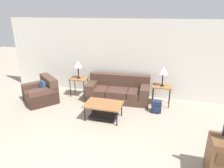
{
  "coord_description": "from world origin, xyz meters",
  "views": [
    {
      "loc": [
        1.4,
        -1.83,
        2.82
      ],
      "look_at": [
        -0.07,
        3.49,
        0.8
      ],
      "focal_mm": 32.0,
      "sensor_mm": 36.0,
      "label": 1
    }
  ],
  "objects": [
    {
      "name": "backpack",
      "position": [
        1.25,
        3.61,
        0.18
      ],
      "size": [
        0.28,
        0.26,
        0.36
      ],
      "color": "#1E2847",
      "rests_on": "ground_plane"
    },
    {
      "name": "couch",
      "position": [
        -0.05,
        4.18,
        0.3
      ],
      "size": [
        2.09,
        1.0,
        0.82
      ],
      "color": "#4C3328",
      "rests_on": "ground_plane"
    },
    {
      "name": "armchair",
      "position": [
        -2.45,
        3.38,
        0.29
      ],
      "size": [
        1.37,
        1.35,
        0.8
      ],
      "color": "#4C3328",
      "rests_on": "ground_plane"
    },
    {
      "name": "table_lamp_left",
      "position": [
        -1.45,
        4.15,
        1.13
      ],
      "size": [
        0.29,
        0.29,
        0.61
      ],
      "color": "black",
      "rests_on": "side_table_left"
    },
    {
      "name": "side_table_left",
      "position": [
        -1.45,
        4.15,
        0.58
      ],
      "size": [
        0.59,
        0.45,
        0.65
      ],
      "color": "#935B33",
      "rests_on": "ground_plane"
    },
    {
      "name": "side_table_right",
      "position": [
        1.35,
        4.15,
        0.58
      ],
      "size": [
        0.59,
        0.45,
        0.65
      ],
      "color": "#935B33",
      "rests_on": "ground_plane"
    },
    {
      "name": "wall_back",
      "position": [
        0.0,
        4.73,
        1.3
      ],
      "size": [
        8.66,
        0.06,
        2.6
      ],
      "color": "silver",
      "rests_on": "ground_plane"
    },
    {
      "name": "table_lamp_right",
      "position": [
        1.35,
        4.15,
        1.13
      ],
      "size": [
        0.29,
        0.29,
        0.61
      ],
      "color": "black",
      "rests_on": "side_table_right"
    },
    {
      "name": "coffee_table",
      "position": [
        -0.14,
        2.84,
        0.33
      ],
      "size": [
        1.01,
        0.67,
        0.45
      ],
      "color": "#935B33",
      "rests_on": "ground_plane"
    }
  ]
}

